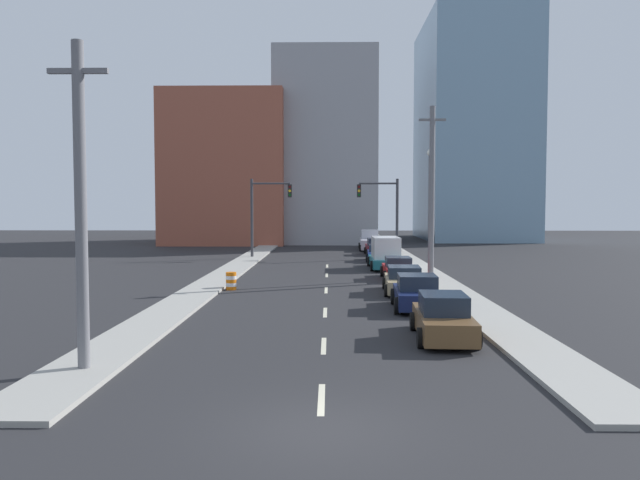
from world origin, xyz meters
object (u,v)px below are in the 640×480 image
at_px(pickup_truck_silver, 370,242).
at_px(street_lamp, 430,203).
at_px(utility_pole_left_near, 81,204).
at_px(sedan_brown, 443,319).
at_px(box_truck_teal, 385,254).
at_px(sedan_red, 398,269).
at_px(sedan_navy, 417,293).
at_px(traffic_signal_left, 262,208).
at_px(sedan_maroon, 376,247).
at_px(traffic_signal_right, 387,208).
at_px(traffic_barrel, 231,281).
at_px(utility_pole_right_mid, 432,192).
at_px(sedan_blue, 379,253).
at_px(sedan_tan, 404,281).

bearing_deg(pickup_truck_silver, street_lamp, -83.64).
bearing_deg(utility_pole_left_near, sedan_brown, 22.89).
height_order(utility_pole_left_near, street_lamp, utility_pole_left_near).
bearing_deg(box_truck_teal, sedan_red, -87.95).
relative_size(sedan_navy, box_truck_teal, 0.76).
xyz_separation_m(traffic_signal_left, sedan_maroon, (10.00, 3.92, -3.62)).
distance_m(traffic_signal_left, sedan_navy, 28.05).
distance_m(sedan_navy, sedan_red, 11.16).
height_order(traffic_signal_right, box_truck_teal, traffic_signal_right).
xyz_separation_m(sedan_maroon, pickup_truck_silver, (-0.18, 6.28, 0.14)).
relative_size(sedan_navy, pickup_truck_silver, 0.69).
bearing_deg(utility_pole_left_near, street_lamp, 59.79).
bearing_deg(sedan_navy, street_lamp, 80.91).
bearing_deg(utility_pole_left_near, sedan_red, 63.40).
bearing_deg(traffic_barrel, sedan_navy, -33.77).
xyz_separation_m(utility_pole_left_near, street_lamp, (12.81, 22.01, 0.09)).
bearing_deg(box_truck_teal, sedan_brown, -90.47).
distance_m(traffic_signal_right, box_truck_teal, 9.49).
relative_size(street_lamp, sedan_maroon, 1.76).
bearing_deg(traffic_barrel, traffic_signal_right, 63.23).
relative_size(traffic_signal_left, sedan_brown, 1.46).
relative_size(street_lamp, box_truck_teal, 1.41).
relative_size(utility_pole_right_mid, sedan_blue, 2.36).
xyz_separation_m(traffic_signal_left, pickup_truck_silver, (9.82, 10.20, -3.48)).
height_order(sedan_navy, sedan_blue, sedan_navy).
distance_m(utility_pole_left_near, street_lamp, 25.47).
relative_size(traffic_signal_right, street_lamp, 0.85).
xyz_separation_m(sedan_brown, sedan_red, (0.37, 17.23, -0.07)).
relative_size(sedan_tan, sedan_maroon, 1.04).
relative_size(utility_pole_left_near, sedan_navy, 2.07).
xyz_separation_m(traffic_barrel, sedan_tan, (9.12, -1.02, 0.16)).
relative_size(utility_pole_right_mid, sedan_navy, 2.42).
bearing_deg(street_lamp, utility_pole_right_mid, -94.85).
bearing_deg(box_truck_teal, traffic_barrel, -129.78).
relative_size(utility_pole_left_near, sedan_brown, 1.90).
relative_size(box_truck_teal, sedan_blue, 1.28).
bearing_deg(sedan_blue, sedan_red, -86.22).
bearing_deg(sedan_brown, sedan_blue, 92.59).
bearing_deg(sedan_maroon, box_truck_teal, -91.60).
distance_m(traffic_barrel, sedan_blue, 19.76).
bearing_deg(utility_pole_left_near, sedan_maroon, 74.96).
bearing_deg(sedan_brown, box_truck_teal, 92.54).
distance_m(sedan_navy, box_truck_teal, 17.25).
bearing_deg(sedan_brown, traffic_barrel, 129.75).
bearing_deg(sedan_brown, sedan_red, 91.65).
xyz_separation_m(utility_pole_right_mid, sedan_tan, (-2.23, -5.20, -4.68)).
relative_size(sedan_brown, sedan_maroon, 1.03).
relative_size(traffic_barrel, sedan_blue, 0.22).
bearing_deg(sedan_red, traffic_signal_left, 124.46).
relative_size(street_lamp, sedan_navy, 1.86).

